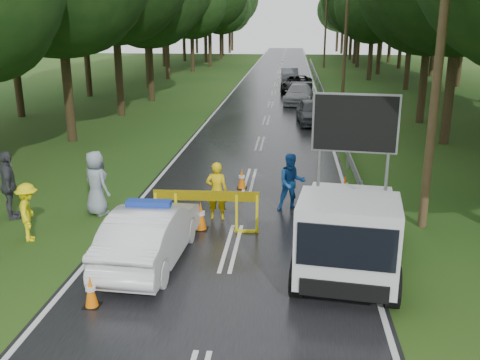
# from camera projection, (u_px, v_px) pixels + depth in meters

# --- Properties ---
(ground) EXTENTS (160.00, 160.00, 0.00)m
(ground) POSITION_uv_depth(u_px,v_px,m) (231.00, 248.00, 13.69)
(ground) COLOR #194313
(ground) RESTS_ON ground
(road) EXTENTS (7.00, 140.00, 0.02)m
(road) POSITION_uv_depth(u_px,v_px,m) (274.00, 93.00, 42.28)
(road) COLOR black
(road) RESTS_ON ground
(guardrail) EXTENTS (0.12, 60.06, 0.70)m
(guardrail) POSITION_uv_depth(u_px,v_px,m) (321.00, 87.00, 41.47)
(guardrail) COLOR gray
(guardrail) RESTS_ON ground
(utility_pole_near) EXTENTS (1.40, 0.24, 10.00)m
(utility_pole_near) POSITION_uv_depth(u_px,v_px,m) (441.00, 42.00, 13.66)
(utility_pole_near) COLOR #493722
(utility_pole_near) RESTS_ON ground
(utility_pole_mid) EXTENTS (1.40, 0.24, 10.00)m
(utility_pole_mid) POSITION_uv_depth(u_px,v_px,m) (346.00, 27.00, 38.44)
(utility_pole_mid) COLOR #493722
(utility_pole_mid) RESTS_ON ground
(utility_pole_far) EXTENTS (1.40, 0.24, 10.00)m
(utility_pole_far) POSITION_uv_depth(u_px,v_px,m) (326.00, 24.00, 63.22)
(utility_pole_far) COLOR #493722
(utility_pole_far) RESTS_ON ground
(police_sedan) EXTENTS (1.71, 4.34, 1.55)m
(police_sedan) POSITION_uv_depth(u_px,v_px,m) (150.00, 234.00, 12.73)
(police_sedan) COLOR white
(police_sedan) RESTS_ON ground
(work_truck) EXTENTS (2.75, 5.14, 3.92)m
(work_truck) POSITION_uv_depth(u_px,v_px,m) (348.00, 229.00, 12.11)
(work_truck) COLOR gray
(work_truck) RESTS_ON ground
(barrier) EXTENTS (2.88, 0.13, 1.19)m
(barrier) POSITION_uv_depth(u_px,v_px,m) (206.00, 201.00, 14.46)
(barrier) COLOR yellow
(barrier) RESTS_ON ground
(officer) EXTENTS (0.64, 0.42, 1.73)m
(officer) POSITION_uv_depth(u_px,v_px,m) (217.00, 191.00, 15.41)
(officer) COLOR yellow
(officer) RESTS_ON ground
(civilian) EXTENTS (0.98, 0.83, 1.77)m
(civilian) POSITION_uv_depth(u_px,v_px,m) (292.00, 182.00, 16.16)
(civilian) COLOR #1952A7
(civilian) RESTS_ON ground
(bystander_left) EXTENTS (0.92, 1.16, 1.57)m
(bystander_left) POSITION_uv_depth(u_px,v_px,m) (28.00, 212.00, 13.96)
(bystander_left) COLOR #FEEC0D
(bystander_left) RESTS_ON ground
(bystander_mid) EXTENTS (1.00, 1.28, 2.02)m
(bystander_mid) POSITION_uv_depth(u_px,v_px,m) (9.00, 185.00, 15.45)
(bystander_mid) COLOR #3C3E43
(bystander_mid) RESTS_ON ground
(bystander_right) EXTENTS (1.13, 1.05, 1.94)m
(bystander_right) POSITION_uv_depth(u_px,v_px,m) (96.00, 183.00, 15.81)
(bystander_right) COLOR #8995A5
(bystander_right) RESTS_ON ground
(queue_car_first) EXTENTS (1.91, 4.08, 1.35)m
(queue_car_first) POSITION_uv_depth(u_px,v_px,m) (312.00, 112.00, 29.78)
(queue_car_first) COLOR #3F4247
(queue_car_first) RESTS_ON ground
(queue_car_second) EXTENTS (2.26, 4.72, 1.33)m
(queue_car_second) POSITION_uv_depth(u_px,v_px,m) (299.00, 94.00, 36.94)
(queue_car_second) COLOR #96989E
(queue_car_second) RESTS_ON ground
(queue_car_third) EXTENTS (2.71, 5.03, 1.34)m
(queue_car_third) POSITION_uv_depth(u_px,v_px,m) (297.00, 84.00, 42.67)
(queue_car_third) COLOR black
(queue_car_third) RESTS_ON ground
(queue_car_fourth) EXTENTS (1.70, 4.27, 1.38)m
(queue_car_fourth) POSITION_uv_depth(u_px,v_px,m) (290.00, 76.00, 48.44)
(queue_car_fourth) COLOR #43454C
(queue_car_fourth) RESTS_ON ground
(cone_near_left) EXTENTS (0.33, 0.33, 0.70)m
(cone_near_left) POSITION_uv_depth(u_px,v_px,m) (91.00, 292.00, 10.78)
(cone_near_left) COLOR black
(cone_near_left) RESTS_ON ground
(cone_center) EXTENTS (0.39, 0.39, 0.82)m
(cone_center) POSITION_uv_depth(u_px,v_px,m) (201.00, 216.00, 14.75)
(cone_center) COLOR black
(cone_center) RESTS_ON ground
(cone_far) EXTENTS (0.34, 0.34, 0.72)m
(cone_far) POSITION_uv_depth(u_px,v_px,m) (242.00, 179.00, 18.38)
(cone_far) COLOR black
(cone_far) RESTS_ON ground
(cone_left_mid) EXTENTS (0.39, 0.39, 0.83)m
(cone_left_mid) POSITION_uv_depth(u_px,v_px,m) (153.00, 223.00, 14.25)
(cone_left_mid) COLOR black
(cone_left_mid) RESTS_ON ground
(cone_right) EXTENTS (0.36, 0.36, 0.75)m
(cone_right) POSITION_uv_depth(u_px,v_px,m) (345.00, 187.00, 17.45)
(cone_right) COLOR black
(cone_right) RESTS_ON ground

